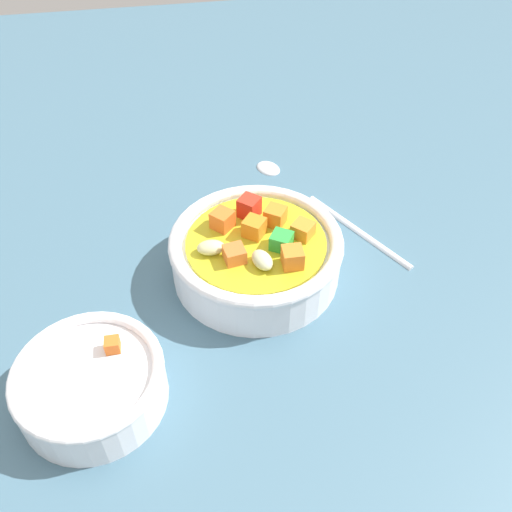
# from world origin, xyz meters

# --- Properties ---
(ground_plane) EXTENTS (1.40, 1.40, 0.02)m
(ground_plane) POSITION_xyz_m (0.00, 0.00, -0.01)
(ground_plane) COLOR #42667A
(soup_bowl_main) EXTENTS (0.16, 0.16, 0.06)m
(soup_bowl_main) POSITION_xyz_m (0.00, 0.00, 0.03)
(soup_bowl_main) COLOR white
(soup_bowl_main) RESTS_ON ground_plane
(spoon) EXTENTS (0.13, 0.21, 0.01)m
(spoon) POSITION_xyz_m (0.08, 0.10, 0.00)
(spoon) COLOR silver
(spoon) RESTS_ON ground_plane
(side_bowl_small) EXTENTS (0.11, 0.11, 0.04)m
(side_bowl_small) POSITION_xyz_m (-0.15, -0.11, 0.02)
(side_bowl_small) COLOR white
(side_bowl_small) RESTS_ON ground_plane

